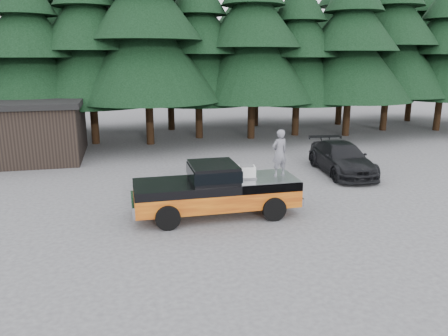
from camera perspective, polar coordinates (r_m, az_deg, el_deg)
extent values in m
plane|color=#464648|center=(15.28, -2.02, -7.06)|extent=(120.00, 120.00, 0.00)
cube|color=black|center=(15.43, -1.41, -0.49)|extent=(1.66, 1.90, 0.59)
cube|color=silver|center=(15.72, 2.98, -0.56)|extent=(0.67, 0.58, 0.41)
imported|color=slate|center=(15.99, 7.26, 1.99)|extent=(0.71, 0.55, 1.71)
imported|color=black|center=(22.13, 15.10, 1.26)|extent=(2.57, 5.31, 1.49)
cube|color=black|center=(27.02, -26.52, 4.18)|extent=(8.00, 6.00, 3.00)
cube|color=black|center=(26.82, -26.92, 7.65)|extent=(8.40, 6.40, 0.30)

